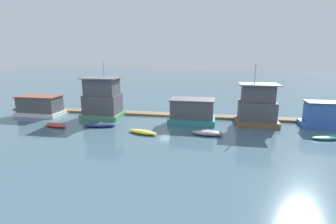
% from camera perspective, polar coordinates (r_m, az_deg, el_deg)
% --- Properties ---
extents(ground_plane, '(200.00, 200.00, 0.00)m').
position_cam_1_polar(ground_plane, '(35.22, 0.30, -1.86)').
color(ground_plane, '#426070').
extents(dock_walkway, '(51.00, 1.82, 0.30)m').
position_cam_1_polar(dock_walkway, '(37.77, 1.03, -0.59)').
color(dock_walkway, '#846B4C').
rests_on(dock_walkway, ground_plane).
extents(houseboat_white, '(6.20, 3.54, 2.86)m').
position_cam_1_polar(houseboat_white, '(42.25, -26.07, 1.24)').
color(houseboat_white, white).
rests_on(houseboat_white, ground_plane).
extents(houseboat_green, '(5.30, 4.18, 7.81)m').
position_cam_1_polar(houseboat_green, '(37.64, -14.07, 2.74)').
color(houseboat_green, '#4C9360').
rests_on(houseboat_green, ground_plane).
extents(houseboat_teal, '(5.94, 3.56, 3.15)m').
position_cam_1_polar(houseboat_teal, '(34.00, 5.27, 0.15)').
color(houseboat_teal, teal).
rests_on(houseboat_teal, ground_plane).
extents(houseboat_brown, '(5.22, 3.81, 7.65)m').
position_cam_1_polar(houseboat_brown, '(34.76, 18.80, 1.09)').
color(houseboat_brown, brown).
rests_on(houseboat_brown, ground_plane).
extents(houseboat_blue, '(5.55, 3.21, 5.30)m').
position_cam_1_polar(houseboat_blue, '(37.15, 31.09, -0.71)').
color(houseboat_blue, '#3866B7').
rests_on(houseboat_blue, ground_plane).
extents(dinghy_red, '(3.31, 1.83, 0.43)m').
position_cam_1_polar(dinghy_red, '(35.08, -23.24, -2.64)').
color(dinghy_red, red).
rests_on(dinghy_red, ground_plane).
extents(dinghy_navy, '(4.14, 2.12, 0.46)m').
position_cam_1_polar(dinghy_navy, '(33.40, -14.56, -2.71)').
color(dinghy_navy, navy).
rests_on(dinghy_navy, ground_plane).
extents(dinghy_yellow, '(3.75, 2.13, 0.42)m').
position_cam_1_polar(dinghy_yellow, '(29.73, -5.53, -4.34)').
color(dinghy_yellow, yellow).
rests_on(dinghy_yellow, ground_plane).
extents(dinghy_grey, '(3.58, 1.51, 0.54)m').
position_cam_1_polar(dinghy_grey, '(29.43, 8.64, -4.49)').
color(dinghy_grey, gray).
rests_on(dinghy_grey, ground_plane).
extents(dinghy_teal, '(3.92, 2.28, 0.37)m').
position_cam_1_polar(dinghy_teal, '(32.67, 31.51, -4.71)').
color(dinghy_teal, teal).
rests_on(dinghy_teal, ground_plane).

